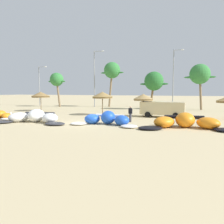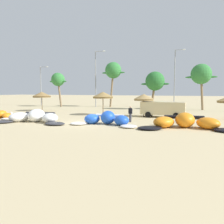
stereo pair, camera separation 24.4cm
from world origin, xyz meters
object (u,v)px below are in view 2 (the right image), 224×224
at_px(beach_umbrella_near_van, 42,95).
at_px(palm_left_of_gap, 155,81).
at_px(kite_far_left, 0,115).
at_px(person_by_umbrellas, 130,114).
at_px(lamppost_west, 42,83).
at_px(lamppost_east_center, 175,76).
at_px(palm_leftmost, 58,80).
at_px(palm_left, 113,71).
at_px(kite_left, 34,117).
at_px(kite_left_of_center, 107,119).
at_px(beach_umbrella_near_palms, 144,97).
at_px(lamppost_west_center, 96,76).
at_px(kite_center, 186,122).
at_px(parked_van, 162,108).
at_px(palm_center_left, 201,74).
at_px(beach_umbrella_middle, 103,95).

height_order(beach_umbrella_near_van, palm_left_of_gap, palm_left_of_gap).
xyz_separation_m(kite_far_left, person_by_umbrellas, (15.17, 2.15, 0.49)).
height_order(lamppost_west, lamppost_east_center, lamppost_east_center).
height_order(palm_leftmost, lamppost_east_center, lamppost_east_center).
bearing_deg(person_by_umbrellas, palm_left, 115.54).
xyz_separation_m(kite_left, person_by_umbrellas, (8.95, 3.57, 0.32)).
height_order(beach_umbrella_near_van, palm_left, palm_left).
xyz_separation_m(kite_left_of_center, beach_umbrella_near_palms, (1.72, 7.67, 1.88)).
relative_size(palm_leftmost, lamppost_west_center, 0.62).
distance_m(kite_left, kite_left_of_center, 7.44).
distance_m(kite_far_left, kite_left_of_center, 13.58).
relative_size(kite_left, kite_center, 0.97).
height_order(kite_center, palm_leftmost, palm_leftmost).
bearing_deg(parked_van, lamppost_east_center, 90.56).
relative_size(beach_umbrella_near_palms, lamppost_west_center, 0.26).
xyz_separation_m(person_by_umbrellas, lamppost_east_center, (2.14, 22.29, 5.18)).
bearing_deg(kite_center, kite_far_left, -179.14).
relative_size(person_by_umbrellas, palm_left, 0.19).
height_order(kite_far_left, beach_umbrella_near_palms, beach_umbrella_near_palms).
bearing_deg(kite_far_left, parked_van, 23.44).
bearing_deg(palm_leftmost, beach_umbrella_near_van, -70.50).
relative_size(beach_umbrella_near_palms, palm_left, 0.32).
xyz_separation_m(lamppost_west, lamppost_east_center, (27.42, 4.22, 1.25)).
bearing_deg(lamppost_east_center, palm_center_left, -42.55).
bearing_deg(palm_left, palm_leftmost, -162.22).
relative_size(kite_far_left, beach_umbrella_middle, 1.78).
bearing_deg(palm_center_left, beach_umbrella_near_palms, -116.68).
bearing_deg(lamppost_west, kite_far_left, -63.45).
xyz_separation_m(palm_left_of_gap, palm_center_left, (7.17, 2.01, 1.10)).
bearing_deg(palm_left, lamppost_west_center, -155.40).
distance_m(kite_left_of_center, person_by_umbrellas, 2.90).
bearing_deg(parked_van, lamppost_west_center, 139.04).
relative_size(kite_left, lamppost_west, 0.95).
bearing_deg(palm_leftmost, kite_left, -61.36).
height_order(person_by_umbrellas, lamppost_west, lamppost_west).
xyz_separation_m(beach_umbrella_middle, palm_leftmost, (-14.51, 11.09, 2.67)).
xyz_separation_m(palm_leftmost, palm_left, (10.40, 3.34, 1.73)).
bearing_deg(kite_left_of_center, person_by_umbrellas, 56.36).
bearing_deg(person_by_umbrellas, beach_umbrella_near_palms, 88.70).
relative_size(kite_center, beach_umbrella_middle, 2.72).
relative_size(beach_umbrella_near_palms, palm_left_of_gap, 0.44).
height_order(kite_left_of_center, palm_left_of_gap, palm_left_of_gap).
distance_m(kite_left, palm_center_left, 27.27).
xyz_separation_m(palm_left, lamppost_west, (-16.00, -1.35, -2.26)).
relative_size(kite_left, palm_left, 0.92).
relative_size(beach_umbrella_middle, beach_umbrella_near_palms, 1.09).
bearing_deg(parked_van, beach_umbrella_near_van, 175.04).
relative_size(kite_center, lamppost_west_center, 0.76).
xyz_separation_m(lamppost_west, lamppost_west_center, (13.03, -0.01, 1.25)).
height_order(beach_umbrella_middle, lamppost_east_center, lamppost_east_center).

